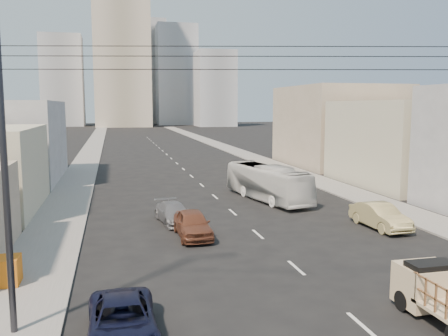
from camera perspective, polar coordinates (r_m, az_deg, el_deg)
name	(u,v)px	position (r m, az deg, el deg)	size (l,w,h in m)	color
sidewalk_left	(91,151)	(82.36, -15.70, 1.99)	(3.50, 180.00, 0.12)	slate
sidewalk_right	(227,148)	(84.65, 0.41, 2.40)	(3.50, 180.00, 0.12)	slate
lane_dashes	(174,161)	(65.88, -6.05, 0.88)	(0.15, 104.00, 0.01)	silver
flatbed_pickup	(447,293)	(18.54, 25.20, -13.41)	(1.95, 4.41, 1.90)	#CAAF87
navy_pickup	(122,321)	(16.22, -12.14, -17.59)	(2.17, 4.71, 1.31)	black
city_bus	(267,183)	(38.08, 5.22, -1.75)	(2.38, 10.17, 2.83)	silver
sedan_brown	(193,224)	(27.44, -3.80, -6.72)	(1.82, 4.52, 1.54)	brown
sedan_tan	(380,216)	(30.83, 18.25, -5.51)	(1.63, 4.67, 1.54)	tan
sedan_grey	(174,213)	(30.86, -6.06, -5.39)	(1.80, 4.43, 1.29)	slate
streetlamp_left	(6,140)	(16.31, -24.71, 3.11)	(2.36, 0.25, 12.00)	#2D2D33
overhead_wires	(381,58)	(15.80, 18.36, 12.49)	(23.01, 5.02, 0.72)	black
bldg_right_mid	(410,143)	(48.71, 21.42, 2.83)	(11.00, 14.00, 8.00)	beige
bldg_right_far	(338,126)	(62.68, 13.51, 4.96)	(12.00, 16.00, 10.00)	tan
high_rise_tower	(122,44)	(183.38, -12.23, 14.32)	(20.00, 20.00, 60.00)	tan
midrise_ne	(176,76)	(199.07, -5.77, 11.00)	(16.00, 16.00, 40.00)	#989CA1
midrise_nw	(63,81)	(193.01, -18.82, 9.87)	(15.00, 15.00, 34.00)	#989CA1
midrise_back	(144,73)	(212.92, -9.59, 11.24)	(18.00, 18.00, 44.00)	gray
midrise_east	(215,89)	(181.13, -1.09, 9.49)	(14.00, 14.00, 28.00)	#989CA1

